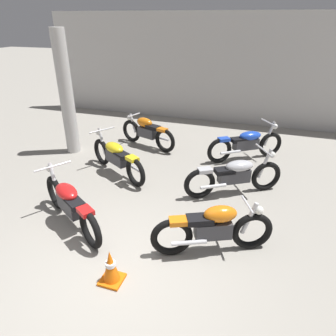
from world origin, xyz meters
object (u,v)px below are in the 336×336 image
Objects in this scene: motorcycle_right_row_0 at (214,228)px; traffic_cone at (111,267)px; support_pillar at (66,94)px; motorcycle_left_row_2 at (147,131)px; motorcycle_left_row_0 at (70,203)px; motorcycle_left_row_1 at (117,157)px; motorcycle_right_row_2 at (246,143)px; motorcycle_right_row_1 at (235,175)px.

motorcycle_right_row_0 is 3.39× the size of traffic_cone.
motorcycle_left_row_2 is at bearing 28.08° from support_pillar.
motorcycle_left_row_0 is at bearing -88.22° from motorcycle_left_row_2.
motorcycle_left_row_1 is (-0.14, 2.08, 0.00)m from motorcycle_left_row_0.
motorcycle_left_row_2 is (-0.12, 3.94, 0.01)m from motorcycle_left_row_0.
support_pillar is 3.73m from motorcycle_left_row_0.
motorcycle_left_row_2 is 2.79m from motorcycle_right_row_2.
motorcycle_right_row_0 is (2.55, 0.10, 0.01)m from motorcycle_left_row_0.
motorcycle_right_row_2 is 5.10m from traffic_cone.
motorcycle_right_row_2 reaches higher than motorcycle_left_row_2.
traffic_cone is (3.27, -3.94, -1.34)m from support_pillar.
motorcycle_right_row_2 is at bearing 88.49° from motorcycle_right_row_1.
motorcycle_right_row_2 is at bearing -0.23° from motorcycle_left_row_2.
support_pillar reaches higher than motorcycle_right_row_1.
motorcycle_right_row_2 is at bearing 11.83° from support_pillar.
motorcycle_right_row_1 is at bearing 37.71° from motorcycle_left_row_0.
motorcycle_left_row_0 is (1.96, -2.96, -1.15)m from support_pillar.
motorcycle_right_row_0 is at bearing -55.13° from motorcycle_left_row_2.
motorcycle_left_row_1 is 1.86m from motorcycle_left_row_2.
motorcycle_left_row_2 is at bearing 89.39° from motorcycle_left_row_1.
motorcycle_right_row_2 is (2.81, 1.85, 0.00)m from motorcycle_left_row_1.
motorcycle_right_row_1 is at bearing -34.85° from motorcycle_left_row_2.
motorcycle_right_row_1 is at bearing -11.45° from support_pillar.
motorcycle_right_row_1 is at bearing 87.90° from motorcycle_right_row_0.
motorcycle_right_row_2 is at bearing 74.51° from traffic_cone.
traffic_cone is at bearing -50.24° from support_pillar.
motorcycle_left_row_1 is 1.00× the size of motorcycle_right_row_1.
support_pillar is 5.93× the size of traffic_cone.
motorcycle_left_row_2 is at bearing 145.15° from motorcycle_right_row_1.
motorcycle_right_row_1 reaches higher than motorcycle_right_row_0.
motorcycle_left_row_1 is at bearing 93.91° from motorcycle_left_row_0.
motorcycle_left_row_1 is at bearing 143.67° from motorcycle_right_row_0.
motorcycle_left_row_1 is 3.54× the size of traffic_cone.
motorcycle_right_row_0 is at bearing -36.33° from motorcycle_left_row_1.
motorcycle_left_row_0 is at bearing -177.75° from motorcycle_right_row_0.
support_pillar is 1.75× the size of motorcycle_right_row_0.
motorcycle_right_row_0 is at bearing -91.81° from motorcycle_right_row_2.
support_pillar is at bearing 147.69° from motorcycle_right_row_0.
support_pillar is 5.46m from motorcycle_right_row_0.
motorcycle_left_row_1 is 1.01× the size of motorcycle_left_row_2.
motorcycle_left_row_0 is 3.51× the size of traffic_cone.
motorcycle_right_row_0 is 1.93m from motorcycle_right_row_1.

